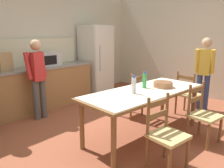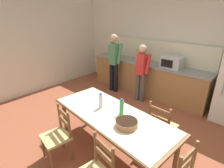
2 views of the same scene
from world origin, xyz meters
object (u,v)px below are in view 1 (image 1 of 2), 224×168
at_px(bottle_near_centre, 134,85).
at_px(chair_side_near_left, 166,134).
at_px(microwave, 48,59).
at_px(person_by_table, 204,70).
at_px(refrigerator, 96,60).
at_px(chair_head_end, 188,94).
at_px(bottle_off_centre, 145,81).
at_px(chair_side_near_right, 203,115).
at_px(dining_table, 145,95).
at_px(person_at_counter, 38,75).
at_px(paper_bag, 5,62).
at_px(serving_bowl, 163,84).
at_px(chair_side_far_right, 132,95).

bearing_deg(bottle_near_centre, chair_side_near_left, -112.67).
relative_size(microwave, person_by_table, 0.32).
bearing_deg(refrigerator, bottle_near_centre, -123.70).
relative_size(microwave, chair_head_end, 0.55).
height_order(bottle_near_centre, bottle_off_centre, same).
bearing_deg(chair_side_near_right, dining_table, 128.25).
distance_m(refrigerator, bottle_off_centre, 2.67).
xyz_separation_m(chair_side_near_right, chair_head_end, (0.96, 0.63, 0.00)).
xyz_separation_m(dining_table, person_at_counter, (-0.71, 1.97, 0.17)).
relative_size(bottle_off_centre, chair_head_end, 0.30).
distance_m(paper_bag, person_by_table, 4.06).
height_order(bottle_near_centre, person_at_counter, person_at_counter).
relative_size(serving_bowl, chair_head_end, 0.35).
bearing_deg(serving_bowl, chair_side_near_left, -148.93).
xyz_separation_m(microwave, chair_side_far_right, (0.70, -1.82, -0.65)).
xyz_separation_m(refrigerator, dining_table, (-1.35, -2.47, -0.24)).
height_order(refrigerator, paper_bag, refrigerator).
bearing_deg(paper_bag, person_by_table, -42.10).
height_order(microwave, paper_bag, paper_bag).
bearing_deg(refrigerator, person_at_counter, -166.36).
distance_m(bottle_near_centre, serving_bowl, 0.66).
bearing_deg(paper_bag, refrigerator, -0.27).
bearing_deg(chair_side_near_right, refrigerator, 83.89).
bearing_deg(person_at_counter, microwave, -47.73).
xyz_separation_m(dining_table, chair_head_end, (1.38, -0.15, -0.25)).
distance_m(bottle_near_centre, bottle_off_centre, 0.40).
height_order(microwave, bottle_off_centre, microwave).
distance_m(chair_head_end, person_by_table, 0.72).
bearing_deg(paper_bag, chair_side_far_right, -47.79).
bearing_deg(bottle_near_centre, person_at_counter, 102.69).
bearing_deg(chair_side_near_left, bottle_near_centre, 77.08).
relative_size(paper_bag, dining_table, 0.16).
height_order(bottle_near_centre, serving_bowl, bottle_near_centre).
bearing_deg(microwave, chair_side_near_right, -80.40).
bearing_deg(serving_bowl, person_at_counter, 117.56).
xyz_separation_m(bottle_near_centre, bottle_off_centre, (0.39, 0.07, 0.00)).
bearing_deg(chair_side_near_right, chair_side_near_left, -176.02).
distance_m(refrigerator, dining_table, 2.82).
bearing_deg(chair_side_far_right, person_by_table, 149.95).
height_order(bottle_near_centre, chair_side_near_left, bottle_near_centre).
relative_size(microwave, bottle_near_centre, 1.85).
bearing_deg(person_by_table, person_at_counter, -51.41).
xyz_separation_m(chair_side_near_right, person_at_counter, (-1.12, 2.74, 0.42)).
xyz_separation_m(bottle_near_centre, chair_side_far_right, (0.84, 0.64, -0.45)).
xyz_separation_m(serving_bowl, chair_side_near_right, (0.04, -0.67, -0.38)).
bearing_deg(chair_head_end, person_by_table, -91.47).
distance_m(bottle_near_centre, person_at_counter, 1.99).
bearing_deg(chair_side_far_right, bottle_off_centre, 55.58).
xyz_separation_m(bottle_near_centre, chair_head_end, (1.65, -0.17, -0.45)).
height_order(paper_bag, chair_side_near_left, paper_bag).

